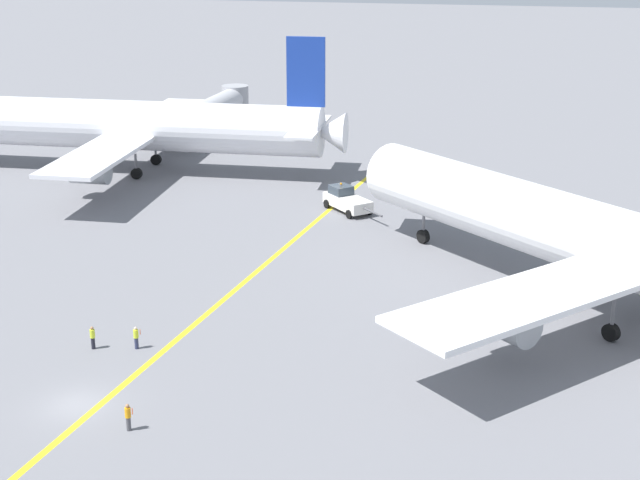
% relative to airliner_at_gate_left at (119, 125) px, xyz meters
% --- Properties ---
extents(ground_plane, '(600.00, 600.00, 0.00)m').
position_rel_airliner_at_gate_left_xyz_m(ground_plane, '(21.05, -54.40, -5.54)').
color(ground_plane, slate).
extents(taxiway_stripe, '(15.12, 119.17, 0.01)m').
position_rel_airliner_at_gate_left_xyz_m(taxiway_stripe, '(23.60, -44.40, -5.54)').
color(taxiway_stripe, yellow).
rests_on(taxiway_stripe, ground).
extents(airliner_at_gate_left, '(55.26, 42.60, 16.40)m').
position_rel_airliner_at_gate_left_xyz_m(airliner_at_gate_left, '(0.00, 0.00, 0.00)').
color(airliner_at_gate_left, silver).
rests_on(airliner_at_gate_left, ground).
extents(airliner_being_pushed, '(46.19, 42.67, 16.91)m').
position_rel_airliner_at_gate_left_xyz_m(airliner_being_pushed, '(54.13, -32.80, 0.12)').
color(airliner_being_pushed, white).
rests_on(airliner_being_pushed, ground).
extents(pushback_tug, '(7.30, 7.53, 2.78)m').
position_rel_airliner_at_gate_left_xyz_m(pushback_tug, '(29.61, -10.39, -4.37)').
color(pushback_tug, white).
rests_on(pushback_tug, ground).
extents(ground_crew_marshaller_foreground, '(0.36, 0.36, 1.70)m').
position_rel_airliner_at_gate_left_xyz_m(ground_crew_marshaller_foreground, '(18.45, -46.69, -4.66)').
color(ground_crew_marshaller_foreground, black).
rests_on(ground_crew_marshaller_foreground, ground).
extents(ground_crew_wing_walker_right, '(0.49, 0.36, 1.67)m').
position_rel_airliner_at_gate_left_xyz_m(ground_crew_wing_walker_right, '(21.43, -46.02, -4.67)').
color(ground_crew_wing_walker_right, '#2D3351').
rests_on(ground_crew_wing_walker_right, ground).
extents(ground_crew_ramp_agent_by_cones, '(0.50, 0.36, 1.73)m').
position_rel_airliner_at_gate_left_xyz_m(ground_crew_ramp_agent_by_cones, '(25.42, -56.55, -4.63)').
color(ground_crew_ramp_agent_by_cones, '#4C4C51').
rests_on(ground_crew_ramp_agent_by_cones, ground).
extents(jet_bridge, '(4.35, 17.25, 6.25)m').
position_rel_airliner_at_gate_left_xyz_m(jet_bridge, '(5.88, 20.35, -1.07)').
color(jet_bridge, '#B7B7BC').
rests_on(jet_bridge, ground).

